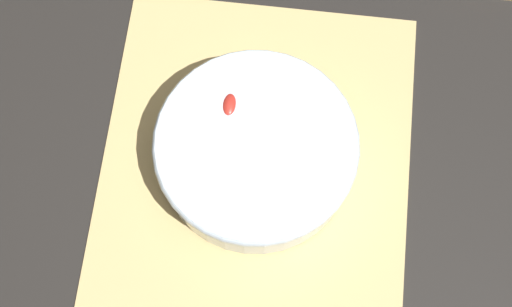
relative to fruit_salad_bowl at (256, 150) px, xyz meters
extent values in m
plane|color=black|center=(0.00, 0.00, -0.05)|extent=(6.00, 6.00, 0.00)
cube|color=#D6B775|center=(0.00, 0.00, -0.04)|extent=(0.43, 0.38, 0.01)
cube|color=brown|center=(-0.16, 0.00, -0.04)|extent=(0.01, 0.37, 0.00)
cube|color=brown|center=(-0.11, 0.00, -0.04)|extent=(0.01, 0.37, 0.00)
cube|color=brown|center=(-0.05, 0.00, -0.04)|extent=(0.01, 0.37, 0.00)
cube|color=brown|center=(0.00, 0.00, -0.04)|extent=(0.01, 0.37, 0.00)
cube|color=brown|center=(0.05, 0.00, -0.04)|extent=(0.01, 0.37, 0.00)
cube|color=brown|center=(0.11, 0.00, -0.04)|extent=(0.01, 0.37, 0.00)
cube|color=brown|center=(0.16, 0.00, -0.04)|extent=(0.01, 0.37, 0.00)
cylinder|color=silver|center=(0.00, 0.00, 0.00)|extent=(0.23, 0.23, 0.07)
torus|color=silver|center=(0.00, 0.00, 0.02)|extent=(0.24, 0.24, 0.01)
cylinder|color=#F7EFC6|center=(0.02, -0.05, 0.01)|extent=(0.03, 0.03, 0.01)
cylinder|color=#F7EFC6|center=(-0.03, -0.03, -0.02)|extent=(0.03, 0.03, 0.01)
cylinder|color=#F7EFC6|center=(0.04, 0.07, 0.02)|extent=(0.02, 0.02, 0.01)
cylinder|color=#F7EFC6|center=(-0.06, -0.06, 0.01)|extent=(0.03, 0.03, 0.01)
cylinder|color=#F7EFC6|center=(-0.08, 0.05, 0.01)|extent=(0.03, 0.03, 0.01)
cylinder|color=#F7EFC6|center=(-0.04, -0.01, 0.00)|extent=(0.03, 0.03, 0.01)
cylinder|color=#F7EFC6|center=(-0.06, 0.07, 0.00)|extent=(0.03, 0.03, 0.01)
cylinder|color=#F7EFC6|center=(-0.05, 0.04, -0.01)|extent=(0.03, 0.03, 0.01)
cylinder|color=#F7EFC6|center=(0.03, -0.09, -0.02)|extent=(0.02, 0.02, 0.01)
cylinder|color=#F7EFC6|center=(-0.04, 0.04, 0.02)|extent=(0.03, 0.03, 0.01)
cylinder|color=#F7EFC6|center=(0.07, -0.01, -0.02)|extent=(0.02, 0.02, 0.01)
cube|color=#EFEACC|center=(0.03, 0.03, -0.02)|extent=(0.03, 0.03, 0.03)
cube|color=#EFEACC|center=(0.06, -0.06, 0.01)|extent=(0.03, 0.03, 0.03)
cube|color=#EFEACC|center=(-0.01, -0.07, 0.01)|extent=(0.02, 0.02, 0.02)
cube|color=#EFEACC|center=(0.06, 0.01, 0.01)|extent=(0.02, 0.02, 0.02)
cube|color=#EFEACC|center=(-0.09, -0.02, -0.01)|extent=(0.02, 0.02, 0.02)
cube|color=#EFEACC|center=(-0.02, -0.04, 0.01)|extent=(0.02, 0.02, 0.02)
ellipsoid|color=orange|center=(0.00, -0.01, -0.02)|extent=(0.03, 0.02, 0.02)
ellipsoid|color=orange|center=(0.03, -0.02, 0.01)|extent=(0.03, 0.02, 0.01)
ellipsoid|color=red|center=(-0.05, 0.01, -0.03)|extent=(0.03, 0.02, 0.01)
ellipsoid|color=orange|center=(-0.03, 0.09, 0.00)|extent=(0.03, 0.02, 0.02)
ellipsoid|color=orange|center=(0.02, -0.09, 0.02)|extent=(0.03, 0.02, 0.01)
ellipsoid|color=red|center=(0.04, 0.04, 0.02)|extent=(0.03, 0.02, 0.02)
ellipsoid|color=red|center=(0.03, 0.06, -0.02)|extent=(0.03, 0.02, 0.02)
camera|label=1|loc=(-0.27, -0.03, 0.79)|focal=50.00mm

